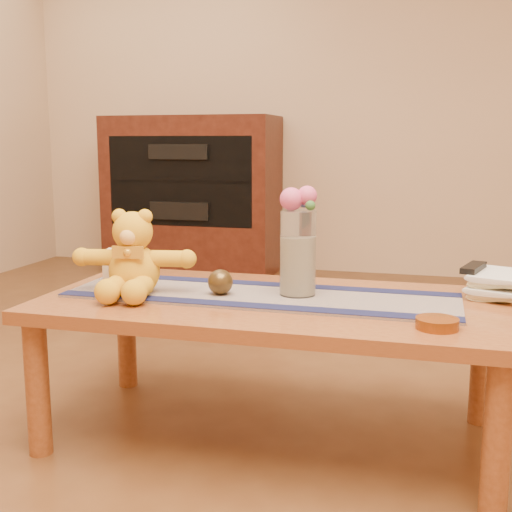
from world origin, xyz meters
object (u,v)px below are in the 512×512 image
(bronze_ball, at_px, (220,282))
(amber_dish, at_px, (437,324))
(teddy_bear, at_px, (134,253))
(tv_remote, at_px, (473,268))
(book_bottom, at_px, (473,290))
(pillar_candle, at_px, (120,266))
(glass_vase, at_px, (298,253))

(bronze_ball, distance_m, amber_dish, 0.67)
(teddy_bear, height_order, tv_remote, teddy_bear)
(tv_remote, relative_size, amber_dish, 1.46)
(book_bottom, xyz_separation_m, tv_remote, (-0.00, -0.01, 0.07))
(pillar_candle, height_order, amber_dish, pillar_candle)
(glass_vase, relative_size, tv_remote, 1.62)
(teddy_bear, height_order, glass_vase, glass_vase)
(pillar_candle, xyz_separation_m, book_bottom, (1.14, 0.18, -0.05))
(pillar_candle, bearing_deg, tv_remote, 8.34)
(tv_remote, bearing_deg, book_bottom, 90.00)
(teddy_bear, relative_size, glass_vase, 1.40)
(glass_vase, height_order, tv_remote, glass_vase)
(bronze_ball, height_order, amber_dish, bronze_ball)
(pillar_candle, bearing_deg, bronze_ball, -11.83)
(pillar_candle, bearing_deg, book_bottom, 8.79)
(bronze_ball, bearing_deg, pillar_candle, 168.17)
(pillar_candle, distance_m, glass_vase, 0.62)
(pillar_candle, relative_size, amber_dish, 1.00)
(bronze_ball, relative_size, tv_remote, 0.49)
(book_bottom, distance_m, amber_dish, 0.45)
(glass_vase, height_order, book_bottom, glass_vase)
(teddy_bear, relative_size, pillar_candle, 3.30)
(teddy_bear, xyz_separation_m, book_bottom, (1.02, 0.29, -0.12))
(teddy_bear, height_order, pillar_candle, teddy_bear)
(pillar_candle, height_order, tv_remote, pillar_candle)
(amber_dish, bearing_deg, glass_vase, 149.39)
(pillar_candle, bearing_deg, amber_dish, -14.47)
(glass_vase, xyz_separation_m, amber_dish, (0.42, -0.25, -0.12))
(tv_remote, height_order, amber_dish, tv_remote)
(bronze_ball, bearing_deg, teddy_bear, -171.91)
(book_bottom, bearing_deg, glass_vase, -146.16)
(book_bottom, bearing_deg, teddy_bear, -150.53)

